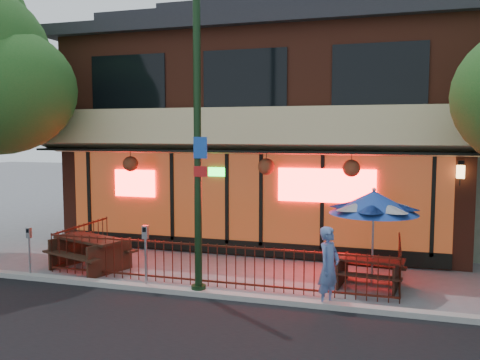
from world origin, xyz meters
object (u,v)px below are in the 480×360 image
at_px(patio_umbrella, 374,202).
at_px(pedestrian, 329,267).
at_px(street_light, 198,150).
at_px(picnic_table_right, 369,268).
at_px(parking_meter_near, 146,246).
at_px(picnic_table_left, 90,248).
at_px(parking_meter_far, 29,244).

xyz_separation_m(patio_umbrella, pedestrian, (-0.80, -1.60, -1.13)).
relative_size(street_light, picnic_table_right, 4.16).
height_order(street_light, parking_meter_near, street_light).
xyz_separation_m(picnic_table_right, pedestrian, (-0.73, -1.55, 0.38)).
bearing_deg(pedestrian, patio_umbrella, -4.12).
distance_m(picnic_table_left, parking_meter_near, 2.45).
relative_size(patio_umbrella, pedestrian, 1.40).
xyz_separation_m(picnic_table_left, parking_meter_far, (-0.96, -1.10, 0.29)).
distance_m(patio_umbrella, parking_meter_far, 8.22).
bearing_deg(parking_meter_far, pedestrian, 0.40).
relative_size(pedestrian, parking_meter_far, 1.32).
bearing_deg(parking_meter_far, street_light, -0.03).
bearing_deg(pedestrian, parking_meter_near, 113.03).
distance_m(street_light, picnic_table_right, 4.73).
distance_m(picnic_table_right, parking_meter_near, 5.09).
height_order(street_light, parking_meter_far, street_light).
relative_size(picnic_table_right, parking_meter_far, 1.37).
xyz_separation_m(street_light, parking_meter_near, (-1.27, 0.00, -2.17)).
bearing_deg(patio_umbrella, picnic_table_right, -144.12).
relative_size(patio_umbrella, parking_meter_far, 1.85).
distance_m(street_light, parking_meter_far, 4.95).
bearing_deg(parking_meter_near, patio_umbrella, 18.75).
bearing_deg(street_light, parking_meter_far, 179.97).
relative_size(patio_umbrella, parking_meter_near, 1.57).
distance_m(picnic_table_left, picnic_table_right, 6.96).
xyz_separation_m(street_light, patio_umbrella, (3.60, 1.65, -1.20)).
bearing_deg(street_light, patio_umbrella, 24.70).
bearing_deg(picnic_table_left, picnic_table_right, 4.14).
relative_size(parking_meter_near, parking_meter_far, 1.18).
height_order(street_light, picnic_table_right, street_light).
xyz_separation_m(street_light, parking_meter_far, (-4.38, 0.00, -2.31)).
bearing_deg(picnic_table_right, parking_meter_far, -168.54).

